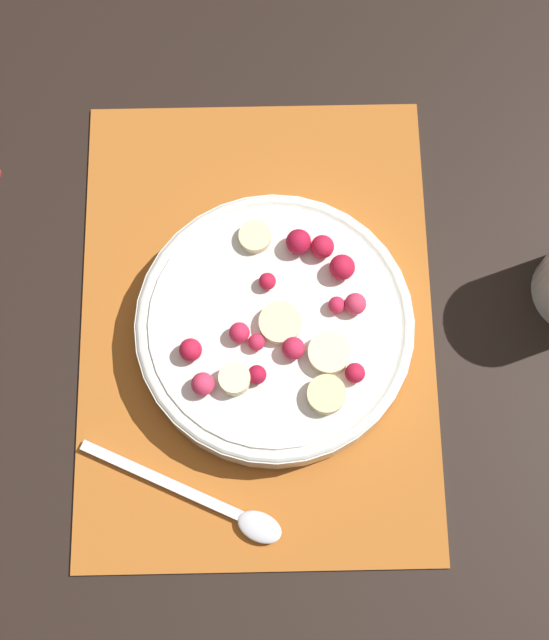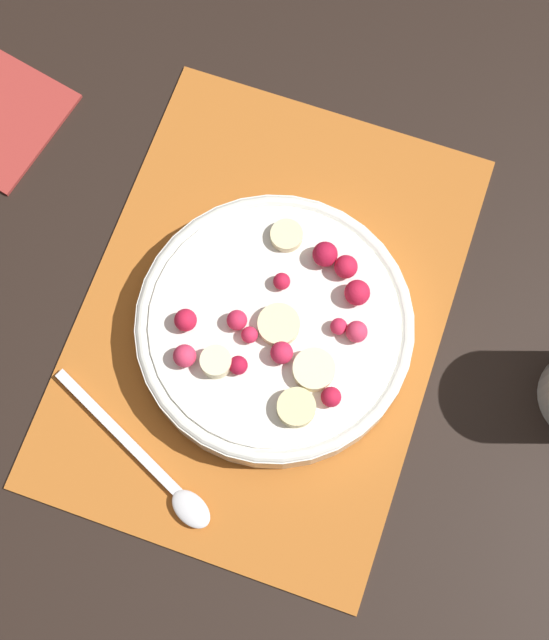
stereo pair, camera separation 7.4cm
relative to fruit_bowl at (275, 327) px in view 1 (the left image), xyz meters
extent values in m
plane|color=black|center=(-0.01, -0.02, -0.03)|extent=(3.00, 3.00, 0.00)
cube|color=#B26023|center=(-0.01, -0.02, -0.02)|extent=(0.43, 0.31, 0.01)
cylinder|color=silver|center=(0.00, 0.00, -0.01)|extent=(0.24, 0.24, 0.03)
torus|color=silver|center=(0.00, 0.00, 0.01)|extent=(0.24, 0.24, 0.01)
cylinder|color=white|center=(0.00, 0.00, 0.01)|extent=(0.21, 0.21, 0.00)
cylinder|color=beige|center=(0.06, 0.04, 0.02)|extent=(0.04, 0.04, 0.01)
cylinder|color=beige|center=(0.00, 0.00, 0.02)|extent=(0.05, 0.05, 0.01)
cylinder|color=#F4EAB7|center=(0.05, -0.03, 0.02)|extent=(0.03, 0.03, 0.01)
cylinder|color=#F4EAB7|center=(0.03, 0.04, 0.02)|extent=(0.04, 0.04, 0.01)
cylinder|color=beige|center=(-0.08, -0.01, 0.02)|extent=(0.03, 0.03, 0.01)
sphere|color=red|center=(-0.04, 0.06, 0.02)|extent=(0.02, 0.02, 0.02)
sphere|color=red|center=(0.05, 0.06, 0.02)|extent=(0.02, 0.02, 0.02)
sphere|color=red|center=(0.02, -0.07, 0.02)|extent=(0.02, 0.02, 0.02)
sphere|color=red|center=(-0.06, 0.04, 0.02)|extent=(0.02, 0.02, 0.02)
sphere|color=#DB3356|center=(-0.01, 0.07, 0.02)|extent=(0.02, 0.02, 0.02)
sphere|color=#D12347|center=(0.01, -0.03, 0.02)|extent=(0.02, 0.02, 0.02)
sphere|color=#B21433|center=(-0.07, 0.02, 0.02)|extent=(0.02, 0.02, 0.02)
sphere|color=#DB3356|center=(0.05, -0.06, 0.02)|extent=(0.02, 0.02, 0.02)
sphere|color=#D12347|center=(-0.01, 0.05, 0.02)|extent=(0.01, 0.01, 0.01)
sphere|color=#D12347|center=(0.03, 0.01, 0.02)|extent=(0.02, 0.02, 0.02)
sphere|color=#B21433|center=(0.05, -0.01, 0.02)|extent=(0.02, 0.02, 0.02)
sphere|color=red|center=(-0.03, -0.01, 0.02)|extent=(0.01, 0.01, 0.01)
sphere|color=#D12347|center=(0.02, -0.02, 0.02)|extent=(0.01, 0.01, 0.01)
cube|color=silver|center=(0.13, -0.10, -0.02)|extent=(0.07, 0.14, 0.00)
ellipsoid|color=silver|center=(0.17, -0.01, -0.02)|extent=(0.04, 0.04, 0.01)
camera|label=1|loc=(0.21, 0.00, 0.73)|focal=50.00mm
camera|label=2|loc=(0.20, 0.07, 0.73)|focal=50.00mm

